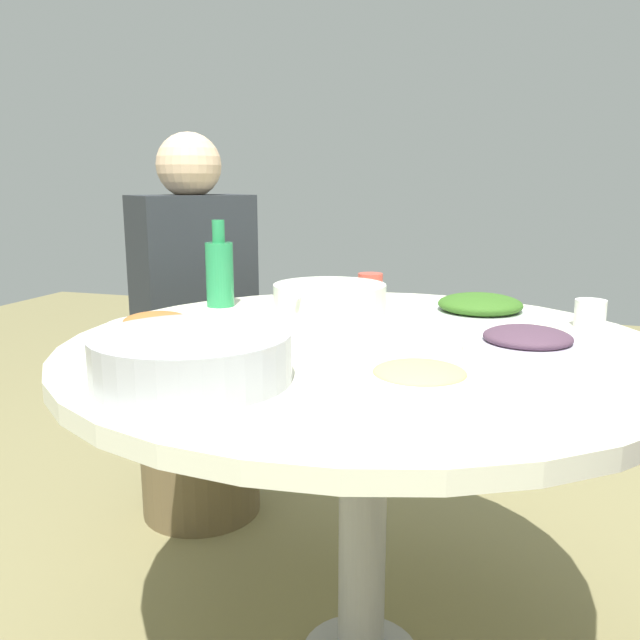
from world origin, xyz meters
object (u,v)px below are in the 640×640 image
object	(u,v)px
dish_greens	(480,308)
soup_bowl	(330,300)
dish_noodles	(419,377)
green_bottle	(220,272)
round_dining_table	(364,382)
dish_eggplant	(527,342)
dish_stirfry	(156,325)
tea_cup_near	(370,285)
tea_cup_far	(590,313)
diner_left	(194,283)
rice_bowl	(192,356)
stool_for_diner_left	(200,447)

from	to	relation	value
dish_greens	soup_bowl	bearing A→B (deg)	8.64
dish_noodles	green_bottle	distance (m)	0.79
round_dining_table	dish_eggplant	distance (m)	0.32
round_dining_table	dish_greens	world-z (taller)	dish_greens
dish_noodles	dish_stirfry	distance (m)	0.62
round_dining_table	tea_cup_near	xyz separation A→B (m)	(0.11, -0.49, 0.12)
soup_bowl	tea_cup_far	world-z (taller)	soup_bowl
dish_stirfry	tea_cup_far	size ratio (longest dim) A/B	3.09
tea_cup_near	diner_left	size ratio (longest dim) A/B	0.09
rice_bowl	soup_bowl	xyz separation A→B (m)	(-0.05, -0.58, -0.01)
dish_greens	round_dining_table	bearing A→B (deg)	56.03
round_dining_table	tea_cup_far	size ratio (longest dim) A/B	18.00
dish_eggplant	dish_stirfry	xyz separation A→B (m)	(0.74, 0.07, -0.00)
soup_bowl	diner_left	distance (m)	0.59
tea_cup_near	stool_for_diner_left	distance (m)	0.79
diner_left	dish_eggplant	bearing A→B (deg)	151.77
rice_bowl	tea_cup_far	xyz separation A→B (m)	(-0.63, -0.62, -0.01)
soup_bowl	dish_noodles	xyz separation A→B (m)	(-0.30, 0.51, -0.02)
dish_greens	green_bottle	distance (m)	0.64
rice_bowl	stool_for_diner_left	world-z (taller)	rice_bowl
dish_noodles	tea_cup_far	distance (m)	0.61
green_bottle	dish_noodles	bearing A→B (deg)	138.79
round_dining_table	green_bottle	xyz separation A→B (m)	(0.44, -0.25, 0.17)
dish_stirfry	soup_bowl	bearing A→B (deg)	-133.17
diner_left	soup_bowl	bearing A→B (deg)	151.15
green_bottle	dish_eggplant	bearing A→B (deg)	161.65
dish_greens	dish_noodles	size ratio (longest dim) A/B	1.29
round_dining_table	tea_cup_far	bearing A→B (deg)	-147.44
green_bottle	diner_left	distance (m)	0.36
soup_bowl	stool_for_diner_left	xyz separation A→B (m)	(0.52, -0.29, -0.56)
soup_bowl	dish_stirfry	bearing A→B (deg)	46.83
round_dining_table	diner_left	world-z (taller)	diner_left
soup_bowl	green_bottle	bearing A→B (deg)	-2.20
dish_greens	dish_stirfry	bearing A→B (deg)	29.50
dish_eggplant	green_bottle	bearing A→B (deg)	-18.35
soup_bowl	tea_cup_far	xyz separation A→B (m)	(-0.58, -0.03, -0.00)
soup_bowl	dish_stirfry	size ratio (longest dim) A/B	1.42
stool_for_diner_left	tea_cup_far	bearing A→B (deg)	167.13
dish_eggplant	dish_noodles	world-z (taller)	dish_eggplant
tea_cup_near	stool_for_diner_left	bearing A→B (deg)	-3.65
round_dining_table	dish_noodles	distance (m)	0.32
soup_bowl	dish_noodles	bearing A→B (deg)	120.44
round_dining_table	stool_for_diner_left	bearing A→B (deg)	-38.47
diner_left	tea_cup_near	bearing A→B (deg)	176.35
rice_bowl	tea_cup_far	distance (m)	0.88
soup_bowl	stool_for_diner_left	world-z (taller)	soup_bowl
rice_bowl	tea_cup_far	world-z (taller)	rice_bowl
dish_eggplant	diner_left	xyz separation A→B (m)	(0.97, -0.52, -0.01)
dish_eggplant	dish_stirfry	world-z (taller)	dish_eggplant
soup_bowl	stool_for_diner_left	distance (m)	0.81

